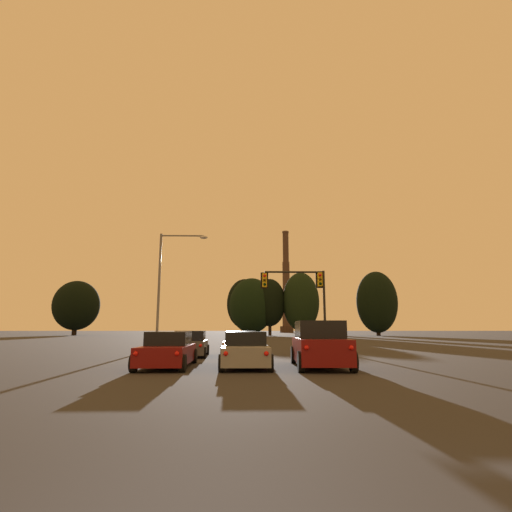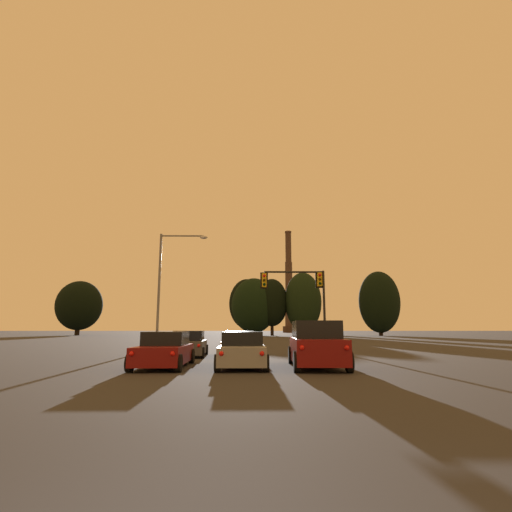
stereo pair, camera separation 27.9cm
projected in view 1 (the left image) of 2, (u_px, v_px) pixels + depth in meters
sedan_center_lane_front at (241, 344)px, 23.07m from camera, size 2.10×4.75×1.43m
hatchback_left_lane_front at (191, 345)px, 22.54m from camera, size 2.07×4.17×1.44m
sedan_left_lane_second at (168, 350)px, 16.35m from camera, size 2.07×4.74×1.43m
suv_right_lane_second at (319, 345)px, 16.33m from camera, size 2.31×4.98×1.86m
sedan_center_lane_second at (246, 350)px, 16.43m from camera, size 2.02×4.72×1.43m
traffic_light_overhead_right at (303, 289)px, 30.07m from camera, size 4.98×0.50×5.89m
street_lamp at (167, 277)px, 31.97m from camera, size 3.89×0.36×9.19m
smokestack at (286, 292)px, 164.25m from camera, size 5.44×5.44×42.13m
treeline_center_left at (301, 302)px, 92.29m from camera, size 8.45×7.60×14.50m
treeline_left_mid at (377, 302)px, 89.65m from camera, size 9.10×8.19×14.36m
treeline_far_left at (245, 304)px, 96.01m from camera, size 8.53×7.67×13.44m
treeline_right_mid at (252, 305)px, 93.26m from camera, size 10.47×9.43×13.30m
treeline_center_right at (76, 305)px, 94.67m from camera, size 10.80×9.72×12.85m
treeline_far_right at (270, 302)px, 92.64m from camera, size 7.28×6.55×13.06m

